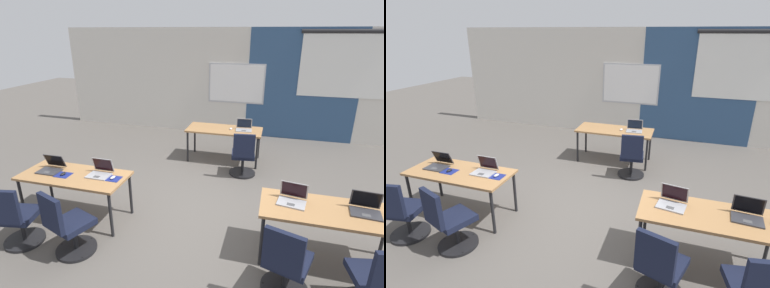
# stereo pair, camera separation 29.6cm
# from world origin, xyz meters

# --- Properties ---
(ground_plane) EXTENTS (24.00, 24.00, 0.00)m
(ground_plane) POSITION_xyz_m (0.00, 0.00, 0.00)
(ground_plane) COLOR #56514C
(back_wall_assembly) EXTENTS (10.00, 0.27, 2.80)m
(back_wall_assembly) POSITION_xyz_m (0.06, 4.20, 1.41)
(back_wall_assembly) COLOR silver
(back_wall_assembly) RESTS_ON ground
(desk_near_left) EXTENTS (1.60, 0.70, 0.72)m
(desk_near_left) POSITION_xyz_m (-1.75, -0.60, 0.66)
(desk_near_left) COLOR #A37547
(desk_near_left) RESTS_ON ground
(desk_near_right) EXTENTS (1.60, 0.70, 0.72)m
(desk_near_right) POSITION_xyz_m (1.75, -0.60, 0.66)
(desk_near_right) COLOR #A37547
(desk_near_right) RESTS_ON ground
(desk_far_center) EXTENTS (1.60, 0.70, 0.72)m
(desk_far_center) POSITION_xyz_m (0.00, 2.20, 0.66)
(desk_far_center) COLOR #A37547
(desk_far_center) RESTS_ON ground
(laptop_near_right_inner) EXTENTS (0.37, 0.33, 0.23)m
(laptop_near_right_inner) POSITION_xyz_m (1.33, -0.53, 0.77)
(laptop_near_right_inner) COLOR #9E9EA3
(laptop_near_right_inner) RESTS_ON desk_near_right
(chair_near_right_inner) EXTENTS (0.55, 0.61, 0.92)m
(chair_near_right_inner) POSITION_xyz_m (1.28, -1.31, 0.38)
(chair_near_right_inner) COLOR black
(chair_near_right_inner) RESTS_ON ground
(laptop_near_right_end) EXTENTS (0.35, 0.30, 0.24)m
(laptop_near_right_end) POSITION_xyz_m (2.14, -0.54, 0.77)
(laptop_near_right_end) COLOR #333338
(laptop_near_right_end) RESTS_ON desk_near_right
(chair_near_right_end) EXTENTS (0.52, 0.57, 0.92)m
(chair_near_right_end) POSITION_xyz_m (2.14, -1.33, 0.38)
(chair_near_right_end) COLOR black
(chair_near_right_end) RESTS_ON ground
(laptop_far_right) EXTENTS (0.35, 0.31, 0.23)m
(laptop_far_right) POSITION_xyz_m (0.42, 2.23, 0.77)
(laptop_far_right) COLOR #9E9EA3
(laptop_far_right) RESTS_ON desk_far_center
(mouse_far_right) EXTENTS (0.07, 0.11, 0.03)m
(mouse_far_right) POSITION_xyz_m (0.14, 2.20, 0.74)
(mouse_far_right) COLOR silver
(mouse_far_right) RESTS_ON desk_far_center
(chair_far_right) EXTENTS (0.52, 0.56, 0.92)m
(chair_far_right) POSITION_xyz_m (0.50, 1.52, 0.38)
(chair_far_right) COLOR black
(chair_far_right) RESTS_ON ground
(laptop_near_left_inner) EXTENTS (0.33, 0.29, 0.23)m
(laptop_near_left_inner) POSITION_xyz_m (-1.37, -0.50, 0.77)
(laptop_near_left_inner) COLOR #9E9EA3
(laptop_near_left_inner) RESTS_ON desk_near_left
(mousepad_near_left_inner) EXTENTS (0.22, 0.19, 0.00)m
(mousepad_near_left_inner) POSITION_xyz_m (-1.13, -0.57, 0.72)
(mousepad_near_left_inner) COLOR navy
(mousepad_near_left_inner) RESTS_ON desk_near_left
(mouse_near_left_inner) EXTENTS (0.07, 0.11, 0.03)m
(mouse_near_left_inner) POSITION_xyz_m (-1.13, -0.57, 0.74)
(mouse_near_left_inner) COLOR #B2B2B7
(mouse_near_left_inner) RESTS_ON mousepad_near_left_inner
(chair_near_left_inner) EXTENTS (0.57, 0.61, 0.92)m
(chair_near_left_inner) POSITION_xyz_m (-1.35, -1.35, 0.38)
(chair_near_left_inner) COLOR black
(chair_near_left_inner) RESTS_ON ground
(laptop_near_left_end) EXTENTS (0.33, 0.32, 0.22)m
(laptop_near_left_end) POSITION_xyz_m (-2.16, -0.57, 0.77)
(laptop_near_left_end) COLOR #333338
(laptop_near_left_end) RESTS_ON desk_near_left
(mousepad_near_left_end) EXTENTS (0.22, 0.19, 0.00)m
(mousepad_near_left_end) POSITION_xyz_m (-1.89, -0.66, 0.72)
(mousepad_near_left_end) COLOR navy
(mousepad_near_left_end) RESTS_ON desk_near_left
(mouse_near_left_end) EXTENTS (0.07, 0.11, 0.03)m
(mouse_near_left_end) POSITION_xyz_m (-1.89, -0.66, 0.74)
(mouse_near_left_end) COLOR black
(mouse_near_left_end) RESTS_ON mousepad_near_left_end
(chair_near_left_end) EXTENTS (0.52, 0.57, 0.92)m
(chair_near_left_end) POSITION_xyz_m (-2.10, -1.39, 0.38)
(chair_near_left_end) COLOR black
(chair_near_left_end) RESTS_ON ground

